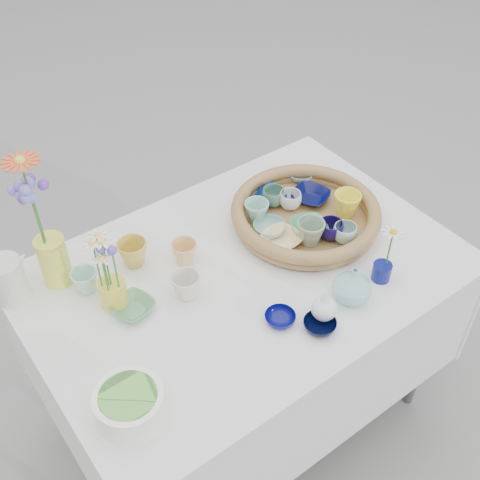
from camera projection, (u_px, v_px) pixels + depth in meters
ground at (243, 411)px, 2.29m from camera, size 80.00×80.00×0.00m
display_table at (243, 411)px, 2.29m from camera, size 1.26×0.86×0.77m
wicker_tray at (305, 215)px, 1.90m from camera, size 0.47×0.47×0.08m
tray_ceramic_0 at (266, 196)px, 1.98m from camera, size 0.13×0.13×0.03m
tray_ceramic_1 at (311, 196)px, 1.98m from camera, size 0.16×0.16×0.03m
tray_ceramic_2 at (347, 204)px, 1.91m from camera, size 0.11×0.11×0.08m
tray_ceramic_3 at (309, 228)px, 1.86m from camera, size 0.15×0.15×0.03m
tray_ceramic_4 at (310, 233)px, 1.81m from camera, size 0.11×0.11×0.08m
tray_ceramic_5 at (269, 228)px, 1.86m from camera, size 0.11×0.11×0.03m
tray_ceramic_6 at (257, 212)px, 1.89m from camera, size 0.09×0.09×0.07m
tray_ceramic_7 at (290, 200)px, 1.94m from camera, size 0.09×0.09×0.06m
tray_ceramic_8 at (301, 175)px, 2.07m from camera, size 0.11×0.11×0.03m
tray_ceramic_9 at (331, 230)px, 1.83m from camera, size 0.10×0.10×0.06m
tray_ceramic_10 at (282, 240)px, 1.82m from camera, size 0.12×0.12×0.03m
tray_ceramic_11 at (345, 233)px, 1.82m from camera, size 0.09×0.09×0.06m
tray_ceramic_12 at (274, 197)px, 1.95m from camera, size 0.09×0.09×0.06m
loose_ceramic_0 at (133, 253)px, 1.77m from camera, size 0.10×0.10×0.08m
loose_ceramic_1 at (185, 253)px, 1.78m from camera, size 0.09×0.09×0.07m
loose_ceramic_2 at (133, 307)px, 1.65m from camera, size 0.14×0.14×0.03m
loose_ceramic_3 at (186, 286)px, 1.67m from camera, size 0.08×0.08×0.08m
loose_ceramic_4 at (280, 318)px, 1.62m from camera, size 0.11×0.11×0.03m
loose_ceramic_5 at (85, 281)px, 1.69m from camera, size 0.09×0.09×0.07m
loose_ceramic_6 at (320, 325)px, 1.60m from camera, size 0.10×0.10×0.03m
fluted_bowl at (130, 406)px, 1.39m from camera, size 0.19×0.19×0.09m
bud_vase_paleblue at (325, 304)px, 1.60m from camera, size 0.09×0.09×0.11m
bud_vase_seafoam at (352, 284)px, 1.65m from camera, size 0.13×0.13×0.11m
bud_vase_cobalt at (382, 272)px, 1.73m from camera, size 0.07×0.07×0.06m
single_daisy at (390, 248)px, 1.68m from camera, size 0.09×0.09×0.13m
tall_vase_yellow at (54, 261)px, 1.69m from camera, size 0.09×0.09×0.16m
gerbera at (33, 205)px, 1.54m from camera, size 0.14×0.14×0.29m
hydrangea at (38, 215)px, 1.57m from camera, size 0.08×0.08×0.26m
white_pitcher at (8, 280)px, 1.65m from camera, size 0.16×0.13×0.13m
daisy_cup at (113, 293)px, 1.65m from camera, size 0.09×0.09×0.08m
daisy_posy at (106, 263)px, 1.56m from camera, size 0.10×0.10×0.16m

